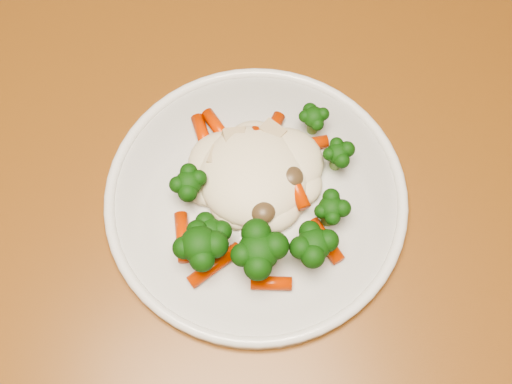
% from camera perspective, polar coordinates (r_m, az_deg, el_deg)
% --- Properties ---
extents(dining_table, '(1.12, 0.78, 0.75)m').
position_cam_1_polar(dining_table, '(0.69, 4.65, -8.45)').
color(dining_table, brown).
rests_on(dining_table, ground).
extents(plate, '(0.28, 0.28, 0.01)m').
position_cam_1_polar(plate, '(0.59, 0.00, -0.54)').
color(plate, white).
rests_on(plate, dining_table).
extents(meal, '(0.18, 0.19, 0.05)m').
position_cam_1_polar(meal, '(0.56, -0.00, -0.45)').
color(meal, '#FCEECA').
rests_on(meal, plate).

